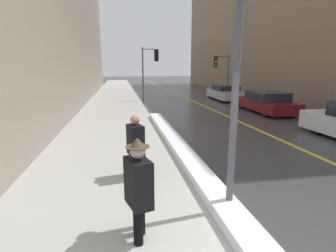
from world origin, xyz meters
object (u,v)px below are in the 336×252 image
Objects in this scene: pedestrian_trailing at (136,143)px; parked_car_silver at (225,93)px; traffic_light_far at (220,67)px; pedestrian_in_glasses at (138,186)px; lamp_post at (237,68)px; parked_car_maroon at (266,102)px; traffic_light_near at (151,62)px.

parked_car_silver is at bearing 133.99° from pedestrian_trailing.
pedestrian_in_glasses is (-8.31, -18.21, -1.76)m from traffic_light_far.
lamp_post is 11.91m from parked_car_maroon.
parked_car_maroon is at bearing 118.63° from pedestrian_trailing.
pedestrian_in_glasses is 0.36× the size of parked_car_silver.
traffic_light_far is 2.44× the size of pedestrian_trailing.
pedestrian_in_glasses is at bearing 155.35° from parked_car_silver.
traffic_light_far is at bearing 138.99° from pedestrian_in_glasses.
traffic_light_near reaches higher than pedestrian_in_glasses.
traffic_light_near is 6.18m from traffic_light_far.
traffic_light_far reaches higher than pedestrian_trailing.
parked_car_silver is (-0.23, -1.81, -2.05)m from traffic_light_far.
lamp_post is 1.01× the size of traffic_light_near.
traffic_light_far is 8.13m from parked_car_maroon.
parked_car_silver is (6.43, 15.86, -1.94)m from lamp_post.
pedestrian_trailing is 16.19m from parked_car_silver.
parked_car_maroon is at bearing 97.43° from traffic_light_far.
traffic_light_near reaches higher than parked_car_maroon.
parked_car_maroon is at bearing -58.50° from traffic_light_near.
lamp_post is 18.89m from traffic_light_far.
traffic_light_near is 0.88× the size of parked_car_maroon.
traffic_light_far is at bearing 0.72° from traffic_light_near.
traffic_light_near is 2.73× the size of pedestrian_trailing.
pedestrian_in_glasses reaches higher than parked_car_maroon.
traffic_light_near is 1.12× the size of traffic_light_far.
traffic_light_near is at bearing 156.08° from pedestrian_in_glasses.
lamp_post is 2.76× the size of pedestrian_trailing.
parked_car_silver is at bearing 91.58° from traffic_light_far.
parked_car_silver is (8.08, 16.40, -0.29)m from pedestrian_in_glasses.
parked_car_silver is at bearing -16.49° from traffic_light_near.
parked_car_maroon is 6.05m from parked_car_silver.
traffic_light_near is at bearing 87.96° from lamp_post.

